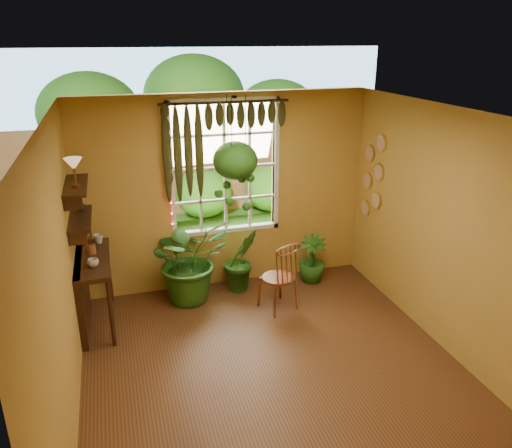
{
  "coord_description": "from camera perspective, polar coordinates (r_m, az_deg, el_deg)",
  "views": [
    {
      "loc": [
        -1.46,
        -4.14,
        3.38
      ],
      "look_at": [
        0.11,
        1.15,
        1.29
      ],
      "focal_mm": 35.0,
      "sensor_mm": 36.0,
      "label": 1
    }
  ],
  "objects": [
    {
      "name": "cup_a",
      "position": [
        6.0,
        -18.12,
        -4.23
      ],
      "size": [
        0.15,
        0.15,
        0.1
      ],
      "primitive_type": "imported",
      "rotation": [
        0.0,
        0.0,
        -0.24
      ],
      "color": "silver",
      "rests_on": "counter_ledge"
    },
    {
      "name": "tiffany_lamp",
      "position": [
        5.78,
        -20.12,
        6.27
      ],
      "size": [
        0.2,
        0.2,
        0.33
      ],
      "color": "brown",
      "rests_on": "shelf_upper"
    },
    {
      "name": "wall_right",
      "position": [
        5.77,
        21.8,
        -1.39
      ],
      "size": [
        0.0,
        4.5,
        4.5
      ],
      "primitive_type": "plane",
      "rotation": [
        1.57,
        0.0,
        -1.57
      ],
      "color": "#BC8E40",
      "rests_on": "floor"
    },
    {
      "name": "cup_b",
      "position": [
        6.65,
        -17.56,
        -1.63
      ],
      "size": [
        0.16,
        0.16,
        0.11
      ],
      "primitive_type": "imported",
      "rotation": [
        0.0,
        0.0,
        0.43
      ],
      "color": "beige",
      "rests_on": "counter_ledge"
    },
    {
      "name": "potted_plant_right",
      "position": [
        7.28,
        6.41,
        -3.99
      ],
      "size": [
        0.5,
        0.5,
        0.69
      ],
      "primitive_type": "imported",
      "rotation": [
        0.0,
        0.0,
        -0.36
      ],
      "color": "#1D4E14",
      "rests_on": "floor"
    },
    {
      "name": "brush_jar",
      "position": [
        6.31,
        -18.37,
        -2.06
      ],
      "size": [
        0.1,
        0.1,
        0.37
      ],
      "color": "brown",
      "rests_on": "counter_ledge"
    },
    {
      "name": "floor",
      "position": [
        5.54,
        2.42,
        -16.81
      ],
      "size": [
        4.5,
        4.5,
        0.0
      ],
      "primitive_type": "plane",
      "color": "brown",
      "rests_on": "ground"
    },
    {
      "name": "shelf_vase",
      "position": [
        6.3,
        -19.43,
        2.02
      ],
      "size": [
        0.16,
        0.16,
        0.13
      ],
      "primitive_type": "imported",
      "rotation": [
        0.0,
        0.0,
        -0.38
      ],
      "color": "#B2AD99",
      "rests_on": "shelf_lower"
    },
    {
      "name": "wall_back",
      "position": [
        6.87,
        -3.47,
        3.54
      ],
      "size": [
        4.0,
        0.0,
        4.0
      ],
      "primitive_type": "plane",
      "rotation": [
        1.57,
        0.0,
        0.0
      ],
      "color": "#BC8E40",
      "rests_on": "floor"
    },
    {
      "name": "wall_plates",
      "position": [
        7.1,
        13.2,
        5.29
      ],
      "size": [
        0.04,
        0.32,
        1.1
      ],
      "primitive_type": null,
      "color": "#F2DFC6",
      "rests_on": "wall_right"
    },
    {
      "name": "potted_plant_mid",
      "position": [
        6.97,
        -1.71,
        -4.11
      ],
      "size": [
        0.57,
        0.5,
        0.9
      ],
      "primitive_type": "imported",
      "rotation": [
        0.0,
        0.0,
        0.24
      ],
      "color": "#1D4E14",
      "rests_on": "floor"
    },
    {
      "name": "shelf_lower",
      "position": [
        6.09,
        -19.45,
        0.57
      ],
      "size": [
        0.25,
        0.9,
        0.04
      ],
      "primitive_type": "cube",
      "color": "#341D0E",
      "rests_on": "wall_left"
    },
    {
      "name": "ceiling",
      "position": [
        4.45,
        2.95,
        11.95
      ],
      "size": [
        4.5,
        4.5,
        0.0
      ],
      "primitive_type": "plane",
      "rotation": [
        3.14,
        0.0,
        0.0
      ],
      "color": "white",
      "rests_on": "wall_back"
    },
    {
      "name": "backyard",
      "position": [
        11.34,
        -7.71,
        9.94
      ],
      "size": [
        14.0,
        10.0,
        12.0
      ],
      "color": "#2B5819",
      "rests_on": "ground"
    },
    {
      "name": "counter_ledge",
      "position": [
        6.42,
        -18.86,
        -6.58
      ],
      "size": [
        0.4,
        1.2,
        0.9
      ],
      "color": "#341D0E",
      "rests_on": "floor"
    },
    {
      "name": "shelf_upper",
      "position": [
        5.97,
        -19.91,
        4.17
      ],
      "size": [
        0.25,
        0.9,
        0.04
      ],
      "primitive_type": "cube",
      "color": "#341D0E",
      "rests_on": "wall_left"
    },
    {
      "name": "hanging_basket",
      "position": [
        6.4,
        -2.38,
        6.8
      ],
      "size": [
        0.57,
        0.57,
        1.45
      ],
      "color": "black",
      "rests_on": "ceiling"
    },
    {
      "name": "string_lights",
      "position": [
        6.58,
        -9.92,
        6.12
      ],
      "size": [
        0.03,
        0.03,
        1.54
      ],
      "primitive_type": null,
      "color": "#FF2633",
      "rests_on": "window"
    },
    {
      "name": "valance_vine",
      "position": [
        6.55,
        -4.2,
        11.02
      ],
      "size": [
        1.7,
        0.12,
        1.1
      ],
      "color": "#341D0E",
      "rests_on": "window"
    },
    {
      "name": "window",
      "position": [
        6.8,
        -3.6,
        6.43
      ],
      "size": [
        1.52,
        0.1,
        1.86
      ],
      "color": "white",
      "rests_on": "wall_back"
    },
    {
      "name": "wall_left",
      "position": [
        4.65,
        -21.53,
        -6.71
      ],
      "size": [
        0.0,
        4.5,
        4.5
      ],
      "primitive_type": "plane",
      "rotation": [
        1.57,
        0.0,
        1.57
      ],
      "color": "#BC8E40",
      "rests_on": "floor"
    },
    {
      "name": "windsor_chair",
      "position": [
        6.53,
        2.67,
        -7.18
      ],
      "size": [
        0.53,
        0.54,
        1.11
      ],
      "rotation": [
        0.0,
        0.0,
        0.34
      ],
      "color": "brown",
      "rests_on": "floor"
    },
    {
      "name": "potted_plant_left",
      "position": [
        6.7,
        -7.55,
        -3.95
      ],
      "size": [
        1.24,
        1.12,
        1.19
      ],
      "primitive_type": "imported",
      "rotation": [
        0.0,
        0.0,
        0.2
      ],
      "color": "#1D4E14",
      "rests_on": "floor"
    }
  ]
}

